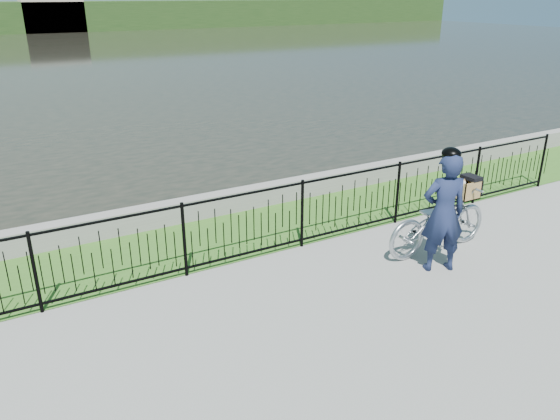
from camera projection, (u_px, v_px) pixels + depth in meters
ground at (301, 308)px, 7.23m from camera, size 120.00×120.00×0.00m
grass_strip at (221, 237)px, 9.32m from camera, size 60.00×2.00×0.01m
water at (21, 60)px, 33.82m from camera, size 120.00×120.00×0.00m
quay_wall at (199, 207)px, 10.06m from camera, size 60.00×0.30×0.40m
fence at (246, 226)px, 8.31m from camera, size 14.00×0.06×1.15m
far_building_right at (53, 16)px, 56.54m from camera, size 6.00×3.00×3.20m
bicycle_rig at (439, 220)px, 8.65m from camera, size 1.98×0.69×1.19m
cyclist at (444, 212)px, 7.91m from camera, size 0.77×0.64×1.88m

